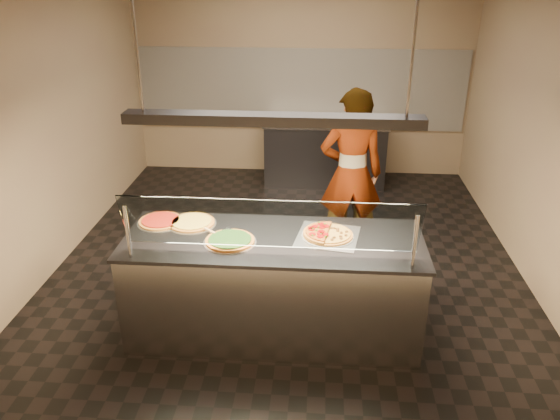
# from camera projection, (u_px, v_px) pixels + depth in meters

# --- Properties ---
(ground) EXTENTS (5.00, 6.00, 0.02)m
(ground) POSITION_uv_depth(u_px,v_px,m) (288.00, 265.00, 6.02)
(ground) COLOR black
(ground) RESTS_ON ground
(wall_back) EXTENTS (5.00, 0.02, 3.00)m
(wall_back) POSITION_uv_depth(u_px,v_px,m) (301.00, 75.00, 8.13)
(wall_back) COLOR #958360
(wall_back) RESTS_ON ground
(wall_front) EXTENTS (5.00, 0.02, 3.00)m
(wall_front) POSITION_uv_depth(u_px,v_px,m) (250.00, 307.00, 2.67)
(wall_front) COLOR #958360
(wall_front) RESTS_ON ground
(wall_left) EXTENTS (0.02, 6.00, 3.00)m
(wall_left) POSITION_uv_depth(u_px,v_px,m) (44.00, 127.00, 5.57)
(wall_left) COLOR #958360
(wall_left) RESTS_ON ground
(wall_right) EXTENTS (0.02, 6.00, 3.00)m
(wall_right) POSITION_uv_depth(u_px,v_px,m) (550.00, 138.00, 5.22)
(wall_right) COLOR #958360
(wall_right) RESTS_ON ground
(tile_band) EXTENTS (4.90, 0.02, 1.20)m
(tile_band) POSITION_uv_depth(u_px,v_px,m) (301.00, 89.00, 8.18)
(tile_band) COLOR silver
(tile_band) RESTS_ON wall_back
(serving_counter) EXTENTS (2.52, 0.94, 0.93)m
(serving_counter) POSITION_uv_depth(u_px,v_px,m) (274.00, 286.00, 4.76)
(serving_counter) COLOR #B7B7BC
(serving_counter) RESTS_ON ground
(sneeze_guard) EXTENTS (2.28, 0.18, 0.54)m
(sneeze_guard) POSITION_uv_depth(u_px,v_px,m) (269.00, 225.00, 4.13)
(sneeze_guard) COLOR #B7B7BC
(sneeze_guard) RESTS_ON serving_counter
(perforated_tray) EXTENTS (0.58, 0.58, 0.01)m
(perforated_tray) POSITION_uv_depth(u_px,v_px,m) (328.00, 236.00, 4.60)
(perforated_tray) COLOR silver
(perforated_tray) RESTS_ON serving_counter
(half_pizza_pepperoni) EXTENTS (0.27, 0.44, 0.05)m
(half_pizza_pepperoni) POSITION_uv_depth(u_px,v_px,m) (316.00, 232.00, 4.59)
(half_pizza_pepperoni) COLOR #9B5A1E
(half_pizza_pepperoni) RESTS_ON perforated_tray
(half_pizza_sausage) EXTENTS (0.27, 0.44, 0.04)m
(half_pizza_sausage) POSITION_uv_depth(u_px,v_px,m) (340.00, 234.00, 4.58)
(half_pizza_sausage) COLOR #9B5A1E
(half_pizza_sausage) RESTS_ON perforated_tray
(pizza_spinach) EXTENTS (0.44, 0.44, 0.03)m
(pizza_spinach) POSITION_uv_depth(u_px,v_px,m) (230.00, 240.00, 4.50)
(pizza_spinach) COLOR silver
(pizza_spinach) RESTS_ON serving_counter
(pizza_cheese) EXTENTS (0.43, 0.43, 0.03)m
(pizza_cheese) POSITION_uv_depth(u_px,v_px,m) (192.00, 222.00, 4.82)
(pizza_cheese) COLOR silver
(pizza_cheese) RESTS_ON serving_counter
(pizza_tomato) EXTENTS (0.41, 0.41, 0.03)m
(pizza_tomato) POSITION_uv_depth(u_px,v_px,m) (161.00, 221.00, 4.85)
(pizza_tomato) COLOR silver
(pizza_tomato) RESTS_ON serving_counter
(pizza_spatula) EXTENTS (0.29, 0.17, 0.02)m
(pizza_spatula) POSITION_uv_depth(u_px,v_px,m) (217.00, 231.00, 4.63)
(pizza_spatula) COLOR #B7B7BC
(pizza_spatula) RESTS_ON pizza_spinach
(prep_table) EXTENTS (1.79, 0.74, 0.93)m
(prep_table) POSITION_uv_depth(u_px,v_px,m) (325.00, 152.00, 8.11)
(prep_table) COLOR #303034
(prep_table) RESTS_ON ground
(worker) EXTENTS (0.72, 0.51, 1.89)m
(worker) POSITION_uv_depth(u_px,v_px,m) (351.00, 174.00, 5.91)
(worker) COLOR #2A252E
(worker) RESTS_ON ground
(heat_lamp_housing) EXTENTS (2.30, 0.18, 0.08)m
(heat_lamp_housing) POSITION_uv_depth(u_px,v_px,m) (273.00, 119.00, 4.14)
(heat_lamp_housing) COLOR #303034
(heat_lamp_housing) RESTS_ON ceiling
(lamp_rod_left) EXTENTS (0.02, 0.02, 1.01)m
(lamp_rod_left) POSITION_uv_depth(u_px,v_px,m) (136.00, 44.00, 3.98)
(lamp_rod_left) COLOR #B7B7BC
(lamp_rod_left) RESTS_ON ceiling
(lamp_rod_right) EXTENTS (0.02, 0.02, 1.01)m
(lamp_rod_right) POSITION_uv_depth(u_px,v_px,m) (413.00, 47.00, 3.85)
(lamp_rod_right) COLOR #B7B7BC
(lamp_rod_right) RESTS_ON ceiling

